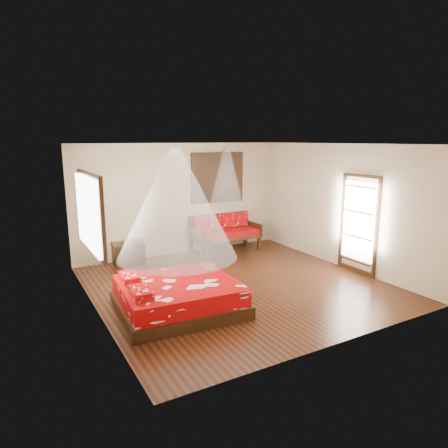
# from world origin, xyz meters

# --- Properties ---
(room) EXTENTS (5.54, 5.54, 2.84)m
(room) POSITION_xyz_m (0.00, 0.00, 1.40)
(room) COLOR black
(room) RESTS_ON ground
(bed) EXTENTS (2.13, 1.96, 0.63)m
(bed) POSITION_xyz_m (-1.52, -0.52, 0.25)
(bed) COLOR black
(bed) RESTS_ON floor
(daybed) EXTENTS (1.80, 0.80, 0.95)m
(daybed) POSITION_xyz_m (1.04, 2.38, 0.52)
(daybed) COLOR black
(daybed) RESTS_ON floor
(storage_chest) EXTENTS (0.78, 0.60, 0.51)m
(storage_chest) POSITION_xyz_m (-1.51, 2.45, 0.26)
(storage_chest) COLOR black
(storage_chest) RESTS_ON floor
(shutter_panel) EXTENTS (1.52, 0.06, 1.32)m
(shutter_panel) POSITION_xyz_m (1.04, 2.72, 1.90)
(shutter_panel) COLOR black
(shutter_panel) RESTS_ON wall_back
(window_left) EXTENTS (0.10, 1.74, 1.34)m
(window_left) POSITION_xyz_m (-2.71, 0.20, 1.70)
(window_left) COLOR black
(window_left) RESTS_ON wall_left
(glazed_door) EXTENTS (0.08, 1.02, 2.16)m
(glazed_door) POSITION_xyz_m (2.72, -0.60, 1.07)
(glazed_door) COLOR black
(glazed_door) RESTS_ON floor
(wine_tray) EXTENTS (0.24, 0.24, 0.20)m
(wine_tray) POSITION_xyz_m (-0.66, -0.03, 0.55)
(wine_tray) COLOR brown
(wine_tray) RESTS_ON bed
(mosquito_net_main) EXTENTS (2.00, 2.00, 1.80)m
(mosquito_net_main) POSITION_xyz_m (-1.50, -0.52, 1.85)
(mosquito_net_main) COLOR white
(mosquito_net_main) RESTS_ON ceiling
(mosquito_net_daybed) EXTENTS (0.86, 0.86, 1.50)m
(mosquito_net_daybed) POSITION_xyz_m (1.04, 2.25, 2.00)
(mosquito_net_daybed) COLOR white
(mosquito_net_daybed) RESTS_ON ceiling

